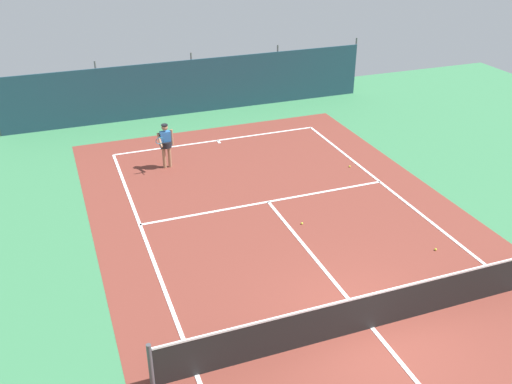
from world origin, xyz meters
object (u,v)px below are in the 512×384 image
(tennis_ball_midcourt, at_px, (302,223))
(tennis_player, at_px, (166,143))
(tennis_net, at_px, (374,310))
(tennis_ball_by_sideline, at_px, (436,249))
(tennis_ball_near_player, at_px, (350,166))

(tennis_ball_midcourt, bearing_deg, tennis_player, 118.12)
(tennis_net, xyz_separation_m, tennis_ball_by_sideline, (3.30, 2.17, -0.48))
(tennis_net, relative_size, tennis_ball_near_player, 153.33)
(tennis_net, xyz_separation_m, tennis_ball_near_player, (3.72, 7.82, -0.48))
(tennis_ball_by_sideline, bearing_deg, tennis_player, 125.84)
(tennis_ball_near_player, relative_size, tennis_ball_by_sideline, 1.00)
(tennis_net, distance_m, tennis_ball_by_sideline, 3.98)
(tennis_player, distance_m, tennis_ball_by_sideline, 9.84)
(tennis_net, height_order, tennis_ball_midcourt, tennis_net)
(tennis_ball_near_player, height_order, tennis_ball_midcourt, same)
(tennis_net, distance_m, tennis_ball_near_player, 8.68)
(tennis_player, bearing_deg, tennis_ball_midcourt, 117.57)
(tennis_player, relative_size, tennis_ball_midcourt, 24.85)
(tennis_player, bearing_deg, tennis_net, 103.00)
(tennis_net, bearing_deg, tennis_ball_by_sideline, 33.30)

